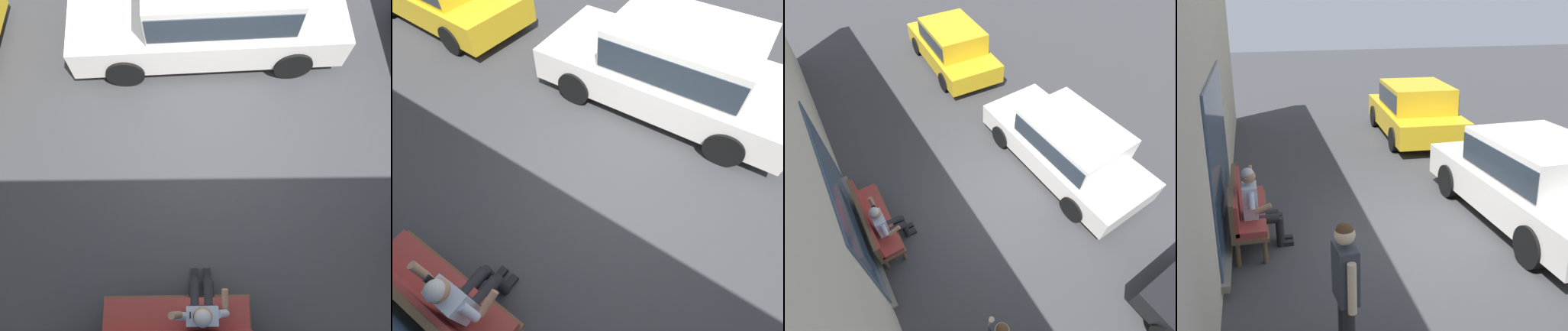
# 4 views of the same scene
# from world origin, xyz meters

# --- Properties ---
(ground_plane) EXTENTS (60.00, 60.00, 0.00)m
(ground_plane) POSITION_xyz_m (0.00, 0.00, 0.00)
(ground_plane) COLOR #38383A
(bench) EXTENTS (1.95, 0.55, 0.99)m
(bench) POSITION_xyz_m (0.59, 2.90, 0.56)
(bench) COLOR brown
(bench) RESTS_ON ground_plane
(person_on_phone) EXTENTS (0.73, 0.74, 1.32)m
(person_on_phone) POSITION_xyz_m (0.26, 2.67, 0.69)
(person_on_phone) COLOR black
(person_on_phone) RESTS_ON ground_plane
(parked_car_mid) EXTENTS (4.62, 2.15, 1.54)m
(parked_car_mid) POSITION_xyz_m (0.03, -1.99, 0.83)
(parked_car_mid) COLOR white
(parked_car_mid) RESTS_ON ground_plane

